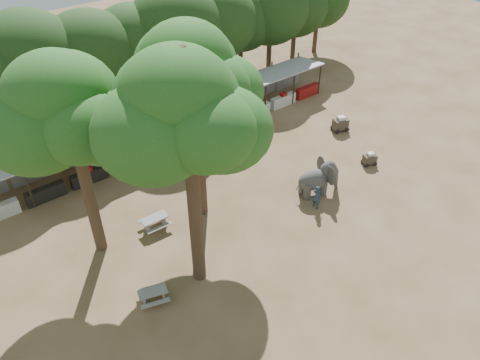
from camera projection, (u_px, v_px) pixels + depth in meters
ground at (311, 245)px, 25.47m from camera, size 100.00×100.00×0.00m
vendor_stalls at (174, 126)px, 33.43m from camera, size 28.00×2.99×2.80m
yard_tree_left at (64, 113)px, 20.50m from camera, size 7.10×6.90×11.02m
yard_tree_center at (182, 115)px, 18.26m from camera, size 7.10×6.90×12.04m
yard_tree_back at (190, 77)px, 22.67m from camera, size 7.10×6.90×11.36m
backdrop_trees at (131, 47)px, 34.07m from camera, size 46.46×5.95×8.33m
elephant at (319, 178)px, 28.57m from camera, size 2.94×2.17×2.18m
handler at (317, 197)px, 27.59m from camera, size 0.41×0.59×1.58m
picnic_table_near at (153, 294)px, 22.21m from camera, size 1.68×1.59×0.68m
picnic_table_far at (155, 221)px, 26.31m from camera, size 1.59×1.45×0.76m
cart_front at (370, 159)px, 31.41m from camera, size 1.11×0.93×0.93m
cart_back at (340, 124)px, 34.91m from camera, size 1.40×1.13×1.18m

